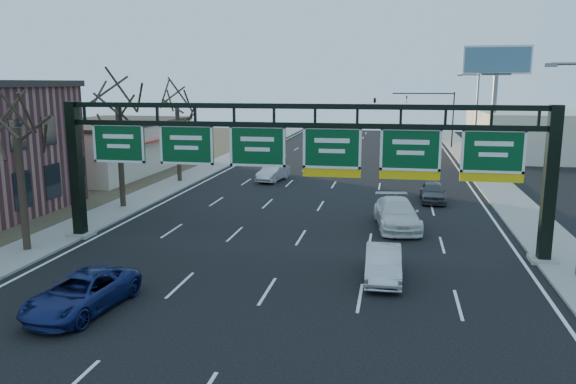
% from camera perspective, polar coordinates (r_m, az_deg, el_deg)
% --- Properties ---
extents(ground, '(160.00, 160.00, 0.00)m').
position_cam_1_polar(ground, '(20.89, -3.37, -11.96)').
color(ground, black).
rests_on(ground, ground).
extents(sidewalk_left, '(3.00, 120.00, 0.12)m').
position_cam_1_polar(sidewalk_left, '(43.20, -13.38, -0.04)').
color(sidewalk_left, gray).
rests_on(sidewalk_left, ground).
extents(sidewalk_right, '(3.00, 120.00, 0.12)m').
position_cam_1_polar(sidewalk_right, '(40.26, 22.10, -1.37)').
color(sidewalk_right, gray).
rests_on(sidewalk_right, ground).
extents(dirt_strip_left, '(21.00, 120.00, 0.06)m').
position_cam_1_polar(dirt_strip_left, '(49.45, -26.39, 0.44)').
color(dirt_strip_left, '#473D2B').
rests_on(dirt_strip_left, ground).
extents(lane_markings, '(21.60, 120.00, 0.01)m').
position_cam_1_polar(lane_markings, '(39.76, 3.71, -0.79)').
color(lane_markings, white).
rests_on(lane_markings, ground).
extents(sign_gantry, '(24.60, 1.20, 7.20)m').
position_cam_1_polar(sign_gantry, '(27.25, 0.98, 3.61)').
color(sign_gantry, black).
rests_on(sign_gantry, ground).
extents(cream_strip, '(10.90, 18.40, 4.70)m').
position_cam_1_polar(cream_strip, '(54.70, -17.97, 4.44)').
color(cream_strip, beige).
rests_on(cream_strip, ground).
extents(building_right_distant, '(12.00, 20.00, 5.00)m').
position_cam_1_polar(building_right_distant, '(70.51, 23.41, 5.56)').
color(building_right_distant, beige).
rests_on(building_right_distant, ground).
extents(tree_gantry, '(3.60, 3.60, 8.48)m').
position_cam_1_polar(tree_gantry, '(29.47, -26.07, 7.92)').
color(tree_gantry, black).
rests_on(tree_gantry, sidewalk_left).
extents(tree_mid, '(3.60, 3.60, 9.24)m').
position_cam_1_polar(tree_mid, '(37.95, -17.03, 10.13)').
color(tree_mid, black).
rests_on(tree_mid, sidewalk_left).
extents(tree_far, '(3.60, 3.60, 8.86)m').
position_cam_1_polar(tree_far, '(47.04, -11.27, 10.04)').
color(tree_far, black).
rests_on(tree_far, sidewalk_left).
extents(streetlight_far, '(2.15, 0.22, 9.00)m').
position_cam_1_polar(streetlight_far, '(59.19, 18.47, 7.53)').
color(streetlight_far, slate).
rests_on(streetlight_far, sidewalk_right).
extents(billboard_right, '(7.00, 0.50, 12.00)m').
position_cam_1_polar(billboard_right, '(64.42, 20.39, 11.20)').
color(billboard_right, slate).
rests_on(billboard_right, ground).
extents(traffic_signal_mast, '(10.16, 0.54, 7.00)m').
position_cam_1_polar(traffic_signal_mast, '(73.67, 11.70, 8.77)').
color(traffic_signal_mast, black).
rests_on(traffic_signal_mast, ground).
extents(car_blue_suv, '(2.81, 5.13, 1.36)m').
position_cam_1_polar(car_blue_suv, '(21.93, -20.21, -9.59)').
color(car_blue_suv, navy).
rests_on(car_blue_suv, ground).
extents(car_silver_sedan, '(1.58, 4.23, 1.38)m').
position_cam_1_polar(car_silver_sedan, '(24.08, 9.65, -7.18)').
color(car_silver_sedan, '#AEAEB3').
rests_on(car_silver_sedan, ground).
extents(car_white_wagon, '(3.03, 5.87, 1.63)m').
position_cam_1_polar(car_white_wagon, '(32.53, 11.00, -2.19)').
color(car_white_wagon, white).
rests_on(car_white_wagon, ground).
extents(car_grey_far, '(1.66, 4.08, 1.39)m').
position_cam_1_polar(car_grey_far, '(40.22, 14.49, 0.01)').
color(car_grey_far, '#46494C').
rests_on(car_grey_far, ground).
extents(car_silver_distant, '(2.22, 4.44, 1.40)m').
position_cam_1_polar(car_silver_distant, '(47.22, -1.52, 1.97)').
color(car_silver_distant, silver).
rests_on(car_silver_distant, ground).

